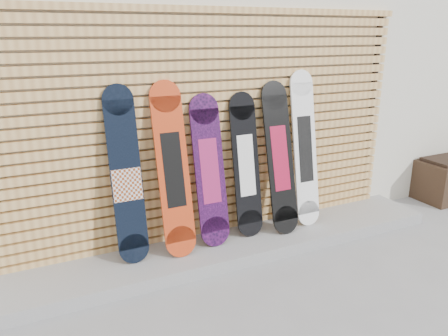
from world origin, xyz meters
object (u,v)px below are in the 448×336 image
Objects in this scene: snowboard_5 at (305,149)px; snowboard_3 at (246,165)px; snowboard_0 at (126,177)px; snowboard_2 at (210,171)px; snowboard_1 at (173,170)px; snowboard_4 at (280,158)px.

snowboard_3 is at bearing 178.48° from snowboard_5.
snowboard_3 is 0.69m from snowboard_5.
snowboard_0 is 0.78m from snowboard_2.
snowboard_0 is 1.86m from snowboard_5.
snowboard_0 is at bearing 179.79° from snowboard_5.
snowboard_1 is at bearing -176.48° from snowboard_3.
snowboard_4 is 0.33m from snowboard_5.
snowboard_2 is at bearing -0.67° from snowboard_0.
snowboard_3 is 0.89× the size of snowboard_5.
snowboard_4 is (0.75, -0.03, 0.04)m from snowboard_2.
snowboard_1 is at bearing -175.81° from snowboard_2.
snowboard_2 is 0.95× the size of snowboard_4.
snowboard_5 is (0.33, 0.04, 0.05)m from snowboard_4.
snowboard_1 is 0.37m from snowboard_2.
snowboard_2 is 0.40m from snowboard_3.
snowboard_3 is at bearing 171.23° from snowboard_4.
snowboard_1 reaches higher than snowboard_4.
snowboard_5 is (0.68, -0.02, 0.09)m from snowboard_3.
snowboard_5 reaches higher than snowboard_1.
snowboard_3 is (0.77, 0.05, -0.07)m from snowboard_1.
snowboard_0 is at bearing 178.38° from snowboard_4.
snowboard_3 is (1.18, 0.01, -0.06)m from snowboard_0.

